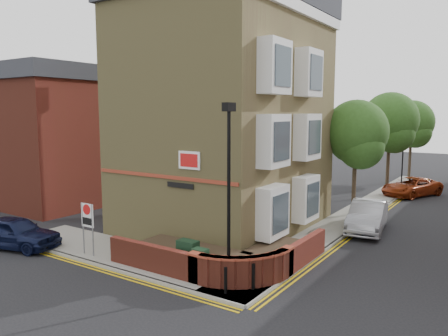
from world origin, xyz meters
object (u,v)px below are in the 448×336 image
lamppost (229,193)px  zone_sign (87,219)px  navy_hatchback (15,232)px  utility_cabinet_large (188,256)px  silver_car_near (368,216)px

lamppost → zone_sign: 6.85m
lamppost → navy_hatchback: size_ratio=1.49×
utility_cabinet_large → navy_hatchback: 8.69m
navy_hatchback → lamppost: bearing=-96.5°
lamppost → utility_cabinet_large: bearing=177.0°
zone_sign → lamppost: bearing=6.1°
utility_cabinet_large → zone_sign: (-4.70, -0.80, 0.92)m
lamppost → silver_car_near: (2.00, 10.04, -2.57)m
silver_car_near → utility_cabinet_large: bearing=-120.0°
lamppost → navy_hatchback: bearing=-170.7°
navy_hatchback → utility_cabinet_large: bearing=-93.9°
zone_sign → navy_hatchback: bearing=-165.3°
lamppost → silver_car_near: 10.55m
lamppost → navy_hatchback: (-10.40, -1.70, -2.62)m
utility_cabinet_large → silver_car_near: silver_car_near is taller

